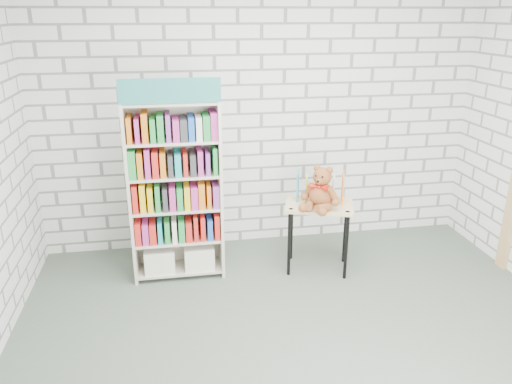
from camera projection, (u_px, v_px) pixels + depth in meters
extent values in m
plane|color=#485548|center=(309.00, 352.00, 3.70)|extent=(4.50, 4.50, 0.00)
cube|color=silver|center=(261.00, 113.00, 5.07)|extent=(4.50, 0.02, 2.80)
cube|color=beige|center=(130.00, 195.00, 4.46)|extent=(0.03, 0.32, 1.67)
cube|color=beige|center=(220.00, 190.00, 4.58)|extent=(0.03, 0.32, 1.67)
cube|color=beige|center=(175.00, 187.00, 4.66)|extent=(0.83, 0.02, 1.67)
cube|color=#277E79|center=(170.00, 91.00, 4.06)|extent=(0.83, 0.02, 0.20)
cube|color=beige|center=(180.00, 268.00, 4.79)|extent=(0.78, 0.30, 0.02)
cube|color=beige|center=(178.00, 239.00, 4.68)|extent=(0.78, 0.30, 0.02)
cube|color=beige|center=(177.00, 207.00, 4.57)|extent=(0.78, 0.30, 0.02)
cube|color=beige|center=(175.00, 175.00, 4.46)|extent=(0.78, 0.30, 0.02)
cube|color=beige|center=(173.00, 141.00, 4.36)|extent=(0.78, 0.30, 0.02)
cube|color=beige|center=(171.00, 102.00, 4.24)|extent=(0.78, 0.30, 0.02)
cube|color=silver|center=(160.00, 258.00, 4.71)|extent=(0.28, 0.26, 0.22)
cube|color=silver|center=(199.00, 255.00, 4.77)|extent=(0.28, 0.26, 0.22)
cube|color=#BF338C|center=(178.00, 227.00, 4.63)|extent=(0.78, 0.26, 0.22)
cube|color=#19A5B2|center=(176.00, 195.00, 4.52)|extent=(0.78, 0.26, 0.22)
cube|color=white|center=(174.00, 162.00, 4.41)|extent=(0.78, 0.26, 0.22)
cube|color=purple|center=(172.00, 127.00, 4.30)|extent=(0.78, 0.26, 0.22)
cube|color=#D0B57C|center=(319.00, 205.00, 4.69)|extent=(0.73, 0.60, 0.03)
cylinder|color=black|center=(289.00, 244.00, 4.68)|extent=(0.03, 0.03, 0.65)
cylinder|color=black|center=(291.00, 229.00, 4.99)|extent=(0.03, 0.03, 0.65)
cylinder|color=black|center=(346.00, 247.00, 4.61)|extent=(0.03, 0.03, 0.65)
cylinder|color=black|center=(345.00, 232.00, 4.93)|extent=(0.03, 0.03, 0.65)
cylinder|color=black|center=(291.00, 209.00, 4.57)|extent=(0.04, 0.04, 0.01)
cylinder|color=black|center=(348.00, 212.00, 4.50)|extent=(0.04, 0.04, 0.01)
cube|color=teal|center=(298.00, 186.00, 4.76)|extent=(0.07, 0.19, 0.26)
cube|color=#CDD922|center=(307.00, 187.00, 4.75)|extent=(0.07, 0.19, 0.26)
cube|color=yellow|center=(316.00, 187.00, 4.74)|extent=(0.07, 0.19, 0.26)
cube|color=black|center=(325.00, 187.00, 4.73)|extent=(0.07, 0.19, 0.26)
cube|color=silver|center=(334.00, 188.00, 4.72)|extent=(0.07, 0.19, 0.26)
cube|color=orange|center=(343.00, 188.00, 4.71)|extent=(0.07, 0.19, 0.26)
ellipsoid|color=brown|center=(322.00, 195.00, 4.57)|extent=(0.23, 0.20, 0.23)
sphere|color=brown|center=(322.00, 177.00, 4.50)|extent=(0.17, 0.17, 0.17)
sphere|color=brown|center=(317.00, 168.00, 4.52)|extent=(0.06, 0.06, 0.06)
sphere|color=brown|center=(330.00, 170.00, 4.46)|extent=(0.06, 0.06, 0.06)
sphere|color=brown|center=(319.00, 181.00, 4.46)|extent=(0.07, 0.07, 0.07)
sphere|color=black|center=(316.00, 176.00, 4.45)|extent=(0.02, 0.02, 0.02)
sphere|color=black|center=(322.00, 177.00, 4.43)|extent=(0.02, 0.02, 0.02)
sphere|color=black|center=(318.00, 181.00, 4.43)|extent=(0.02, 0.02, 0.02)
cylinder|color=brown|center=(309.00, 190.00, 4.59)|extent=(0.10, 0.14, 0.17)
cylinder|color=brown|center=(333.00, 195.00, 4.48)|extent=(0.14, 0.09, 0.17)
sphere|color=brown|center=(305.00, 197.00, 4.62)|extent=(0.07, 0.07, 0.07)
sphere|color=brown|center=(335.00, 203.00, 4.48)|extent=(0.07, 0.07, 0.07)
cylinder|color=brown|center=(309.00, 205.00, 4.53)|extent=(0.13, 0.19, 0.09)
cylinder|color=brown|center=(323.00, 208.00, 4.47)|extent=(0.19, 0.15, 0.09)
sphere|color=brown|center=(303.00, 208.00, 4.48)|extent=(0.08, 0.08, 0.08)
sphere|color=brown|center=(322.00, 212.00, 4.39)|extent=(0.08, 0.08, 0.08)
cone|color=red|center=(315.00, 186.00, 4.50)|extent=(0.09, 0.09, 0.06)
cone|color=red|center=(323.00, 188.00, 4.46)|extent=(0.09, 0.09, 0.06)
sphere|color=red|center=(319.00, 187.00, 4.47)|extent=(0.04, 0.04, 0.04)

